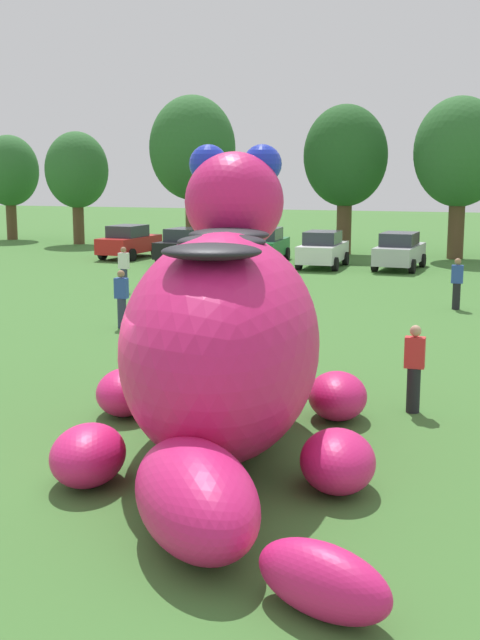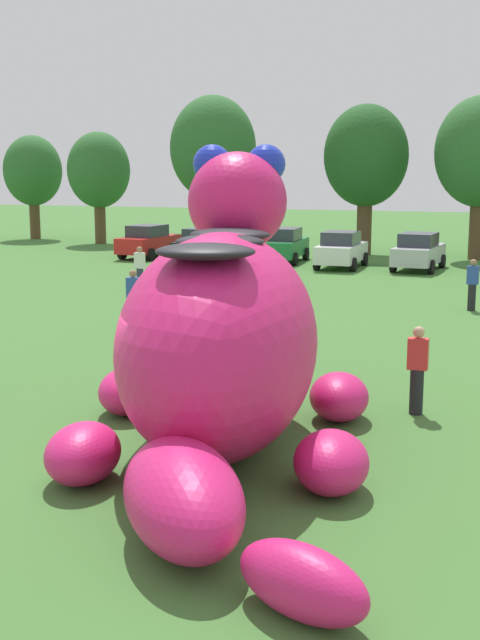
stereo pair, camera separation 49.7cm
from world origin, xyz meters
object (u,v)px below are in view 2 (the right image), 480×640
car_silver (419,252)px  spectator_wandering (260,261)px  car_white (341,250)px  spectator_far_side (472,285)px  car_red (149,241)px  spectator_near_inflatable (134,299)px  car_black (206,245)px  car_green (284,245)px  spectator_mid_field (417,371)px  spectator_by_cars (140,269)px  giant_inflatable_creature (221,339)px

car_silver → spectator_wandering: 8.41m
car_white → car_silver: bearing=4.5°
car_white → spectator_far_side: 12.26m
car_red → spectator_near_inflatable: car_red is taller
spectator_near_inflatable → car_black: bearing=104.5°
spectator_near_inflatable → spectator_wandering: (0.46, 10.63, 0.00)m
car_red → car_black: (3.68, -1.16, 0.00)m
spectator_near_inflatable → car_white: bearing=81.2°
car_green → spectator_far_side: car_green is taller
car_silver → spectator_mid_field: size_ratio=2.47×
car_white → spectator_mid_field: (6.50, -22.76, -0.01)m
car_green → spectator_near_inflatable: (0.66, -17.94, -0.01)m
car_white → spectator_wandering: size_ratio=2.41×
car_black → spectator_mid_field: size_ratio=2.50×
spectator_near_inflatable → spectator_wandering: size_ratio=1.00×
spectator_near_inflatable → car_silver: bearing=70.1°
car_white → car_red: bearing=174.1°
car_silver → spectator_mid_field: 23.22m
car_silver → spectator_by_cars: 13.72m
car_silver → spectator_far_side: bearing=-73.6°
spectator_wandering → spectator_far_side: size_ratio=1.00×
car_green → spectator_wandering: (1.12, -7.31, -0.01)m
car_silver → car_green: bearing=171.0°
car_black → car_white: size_ratio=1.04×
giant_inflatable_creature → car_silver: (-0.11, 26.07, -1.01)m
car_white → spectator_wandering: (-2.11, -5.95, -0.01)m
car_white → spectator_by_cars: car_white is taller
car_black → car_green: same height
car_green → car_white: (3.22, -1.36, 0.00)m
spectator_far_side → spectator_mid_field: bearing=-90.7°
car_silver → spectator_wandering: bearing=-132.2°
car_red → spectator_mid_field: (17.00, -23.83, -0.01)m
spectator_by_cars → spectator_far_side: size_ratio=1.00×
car_green → car_black: bearing=-158.2°
spectator_near_inflatable → spectator_mid_field: bearing=-34.2°
car_green → spectator_far_side: (9.88, -11.65, -0.01)m
car_green → spectator_near_inflatable: size_ratio=2.44×
car_silver → car_white: bearing=-175.5°
car_white → spectator_wandering: 6.31m
spectator_wandering → car_green: bearing=98.7°
car_silver → spectator_far_side: size_ratio=2.47×
spectator_by_cars → spectator_wandering: size_ratio=1.00×
car_red → spectator_by_cars: size_ratio=2.48×
car_green → spectator_by_cars: 11.54m
spectator_far_side → car_silver: bearing=106.4°
spectator_mid_field → car_black: bearing=120.4°
spectator_by_cars → spectator_wandering: (3.51, 3.97, 0.00)m
spectator_near_inflatable → spectator_by_cars: size_ratio=1.00×
car_white → spectator_mid_field: 23.67m
spectator_near_inflatable → spectator_mid_field: (9.06, -6.17, 0.00)m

